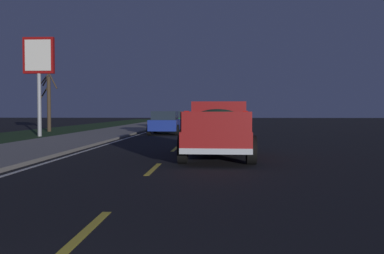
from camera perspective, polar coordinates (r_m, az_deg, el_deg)
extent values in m
plane|color=black|center=(28.77, -0.17, -0.98)|extent=(144.00, 144.00, 0.00)
cube|color=gray|center=(29.65, -11.24, -0.81)|extent=(108.00, 4.00, 0.12)
cube|color=#1E3819|center=(31.27, -20.15, -0.86)|extent=(108.00, 6.00, 0.01)
cube|color=yellow|center=(5.76, -14.12, -13.47)|extent=(2.40, 0.14, 0.01)
cube|color=yellow|center=(11.67, -5.09, -5.50)|extent=(2.40, 0.14, 0.01)
cube|color=yellow|center=(17.78, -2.23, -2.88)|extent=(2.40, 0.14, 0.01)
cube|color=yellow|center=(22.88, -1.03, -1.77)|extent=(2.40, 0.14, 0.01)
cube|color=yellow|center=(27.99, -0.26, -1.06)|extent=(2.40, 0.14, 0.01)
cube|color=yellow|center=(33.38, 0.29, -0.55)|extent=(2.40, 0.14, 0.01)
cube|color=yellow|center=(39.35, 0.72, -0.15)|extent=(2.40, 0.14, 0.01)
cube|color=yellow|center=(44.48, 1.00, 0.11)|extent=(2.40, 0.14, 0.01)
cube|color=yellow|center=(50.80, 1.27, 0.36)|extent=(2.40, 0.14, 0.01)
cube|color=yellow|center=(56.13, 1.44, 0.52)|extent=(2.40, 0.14, 0.01)
cube|color=yellow|center=(62.36, 1.61, 0.68)|extent=(2.40, 0.14, 0.01)
cube|color=yellow|center=(67.97, 1.74, 0.80)|extent=(2.40, 0.14, 0.01)
cube|color=yellow|center=(73.15, 1.84, 0.89)|extent=(2.40, 0.14, 0.01)
cube|color=yellow|center=(78.49, 1.93, 0.97)|extent=(2.40, 0.14, 0.01)
cube|color=silver|center=(29.17, -6.86, -0.95)|extent=(108.00, 0.14, 0.01)
cube|color=maroon|center=(14.48, 3.49, -1.37)|extent=(5.46, 2.18, 0.60)
cube|color=maroon|center=(15.64, 3.61, 1.64)|extent=(2.22, 1.91, 0.90)
cube|color=#1E2833|center=(14.59, 3.51, 1.80)|extent=(0.09, 1.44, 0.50)
cube|color=maroon|center=(13.44, -0.64, 0.84)|extent=(3.02, 0.18, 0.56)
cube|color=maroon|center=(13.39, 7.40, 0.82)|extent=(3.02, 0.18, 0.56)
cube|color=maroon|center=(11.80, 3.15, 0.66)|extent=(0.14, 1.88, 0.56)
cube|color=silver|center=(11.85, 3.15, -3.21)|extent=(0.19, 2.00, 0.16)
cube|color=red|center=(11.86, -0.71, 1.64)|extent=(0.06, 0.14, 0.20)
cube|color=red|center=(11.81, 7.04, 1.62)|extent=(0.06, 0.14, 0.20)
ellipsoid|color=#193823|center=(13.38, 3.37, 1.00)|extent=(2.64, 1.60, 0.64)
sphere|color=silver|center=(13.90, 1.95, 0.47)|extent=(0.40, 0.40, 0.40)
sphere|color=beige|center=(12.78, 4.64, 0.23)|extent=(0.34, 0.34, 0.34)
cylinder|color=black|center=(16.33, 0.15, -1.85)|extent=(0.84, 0.28, 0.84)
cylinder|color=black|center=(16.28, 7.18, -1.88)|extent=(0.84, 0.28, 0.84)
cylinder|color=black|center=(12.79, -1.21, -2.95)|extent=(0.84, 0.28, 0.84)
cylinder|color=black|center=(12.73, 7.78, -2.99)|extent=(0.84, 0.28, 0.84)
cube|color=navy|center=(29.29, -3.50, 0.30)|extent=(4.41, 1.83, 0.70)
cube|color=#1E2833|center=(29.03, -3.55, 1.53)|extent=(2.48, 1.60, 0.56)
cylinder|color=black|center=(30.89, -4.86, -0.15)|extent=(0.68, 0.22, 0.68)
cylinder|color=black|center=(30.71, -1.52, -0.15)|extent=(0.68, 0.22, 0.68)
cylinder|color=black|center=(27.93, -5.66, -0.39)|extent=(0.68, 0.22, 0.68)
cylinder|color=black|center=(27.73, -1.98, -0.40)|extent=(0.68, 0.22, 0.68)
cube|color=red|center=(27.16, -3.99, 0.27)|extent=(0.09, 1.51, 0.10)
cube|color=#B2B5BA|center=(34.80, 3.16, 0.59)|extent=(4.43, 1.87, 0.70)
cube|color=#1E2833|center=(34.54, 3.17, 1.62)|extent=(2.49, 1.62, 0.56)
cylinder|color=black|center=(36.30, 1.70, 0.19)|extent=(0.68, 0.22, 0.68)
cylinder|color=black|center=(36.33, 4.54, 0.19)|extent=(0.68, 0.22, 0.68)
cylinder|color=black|center=(33.31, 1.65, 0.02)|extent=(0.68, 0.22, 0.68)
cylinder|color=black|center=(33.34, 4.75, 0.02)|extent=(0.68, 0.22, 0.68)
cube|color=red|center=(32.65, 3.22, 0.57)|extent=(0.10, 1.51, 0.10)
cube|color=maroon|center=(42.88, 3.49, 0.87)|extent=(4.44, 1.91, 0.70)
cube|color=#1E2833|center=(42.62, 3.48, 1.71)|extent=(2.50, 1.64, 0.56)
cylinder|color=black|center=(44.40, 2.36, 0.54)|extent=(0.68, 0.22, 0.68)
cylinder|color=black|center=(44.37, 4.69, 0.53)|extent=(0.68, 0.22, 0.68)
cylinder|color=black|center=(41.41, 2.20, 0.43)|extent=(0.68, 0.22, 0.68)
cylinder|color=black|center=(41.38, 4.70, 0.42)|extent=(0.68, 0.22, 0.68)
cube|color=red|center=(40.72, 3.43, 0.88)|extent=(0.12, 1.51, 0.10)
cube|color=#14592D|center=(38.18, -2.26, 0.72)|extent=(4.43, 1.86, 0.70)
cube|color=#1E2833|center=(37.92, -2.30, 1.66)|extent=(2.49, 1.62, 0.56)
cylinder|color=black|center=(39.78, -3.31, 0.36)|extent=(0.68, 0.22, 0.68)
cylinder|color=black|center=(39.59, -0.73, 0.35)|extent=(0.68, 0.22, 0.68)
cylinder|color=black|center=(36.82, -3.90, 0.22)|extent=(0.68, 0.22, 0.68)
cylinder|color=black|center=(36.61, -1.11, 0.21)|extent=(0.68, 0.22, 0.68)
cube|color=red|center=(36.04, -2.63, 0.72)|extent=(0.10, 1.51, 0.10)
cylinder|color=#99999E|center=(28.13, -19.43, 4.97)|extent=(0.24, 0.24, 6.03)
cube|color=maroon|center=(28.29, -19.48, 8.85)|extent=(0.24, 1.90, 2.20)
cube|color=silver|center=(28.17, -19.58, 8.88)|extent=(0.04, 1.60, 1.87)
cylinder|color=#423323|center=(34.52, -18.26, 2.84)|extent=(0.28, 0.28, 4.11)
cylinder|color=#423323|center=(34.21, -18.63, 5.80)|extent=(0.93, 0.20, 0.87)
cylinder|color=#423323|center=(34.15, -18.84, 5.92)|extent=(1.13, 0.40, 1.03)
cylinder|color=#423323|center=(34.81, -18.81, 4.33)|extent=(0.32, 0.87, 1.15)
cylinder|color=#423323|center=(34.33, -17.83, 5.86)|extent=(0.37, 0.81, 1.33)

